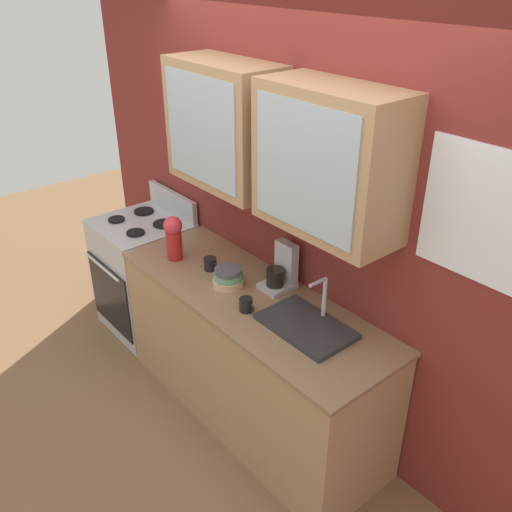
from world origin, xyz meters
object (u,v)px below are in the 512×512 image
at_px(bowl_stack, 228,277).
at_px(sink_faucet, 307,325).
at_px(cup_near_bowls, 210,264).
at_px(cup_near_sink, 246,305).
at_px(coffee_maker, 281,271).
at_px(stove_range, 146,274).
at_px(vase, 174,236).

bearing_deg(bowl_stack, sink_faucet, 5.46).
bearing_deg(cup_near_bowls, cup_near_sink, -12.50).
relative_size(cup_near_bowls, coffee_maker, 0.40).
bearing_deg(stove_range, sink_faucet, 0.97).
xyz_separation_m(bowl_stack, cup_near_sink, (0.29, -0.09, -0.02)).
xyz_separation_m(cup_near_sink, cup_near_bowls, (-0.52, 0.11, 0.00)).
xyz_separation_m(stove_range, cup_near_bowls, (0.93, -0.00, 0.50)).
bearing_deg(vase, cup_near_bowls, 18.09).
relative_size(cup_near_sink, coffee_maker, 0.38).
relative_size(bowl_stack, vase, 0.63).
relative_size(bowl_stack, cup_near_bowls, 1.64).
distance_m(vase, coffee_maker, 0.79).
bearing_deg(vase, sink_faucet, 6.28).
distance_m(stove_range, cup_near_sink, 1.54).
height_order(stove_range, sink_faucet, sink_faucet).
height_order(bowl_stack, cup_near_sink, bowl_stack).
distance_m(stove_range, sink_faucet, 1.86).
relative_size(stove_range, bowl_stack, 5.78).
xyz_separation_m(stove_range, vase, (0.65, -0.09, 0.63)).
relative_size(vase, coffee_maker, 1.06).
bearing_deg(coffee_maker, stove_range, -171.14).
distance_m(cup_near_sink, coffee_maker, 0.35).
height_order(sink_faucet, vase, vase).
height_order(stove_range, cup_near_bowls, stove_range).
bearing_deg(cup_near_sink, coffee_maker, 102.16).
distance_m(sink_faucet, cup_near_sink, 0.37).
bearing_deg(cup_near_bowls, bowl_stack, -6.27).
relative_size(sink_faucet, coffee_maker, 1.79).
bearing_deg(cup_near_bowls, stove_range, 179.73).
bearing_deg(coffee_maker, cup_near_sink, -77.84).
xyz_separation_m(bowl_stack, vase, (-0.51, -0.07, 0.11)).
xyz_separation_m(vase, cup_near_bowls, (0.28, 0.09, -0.13)).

